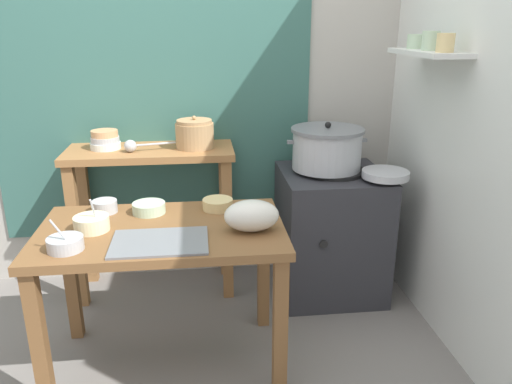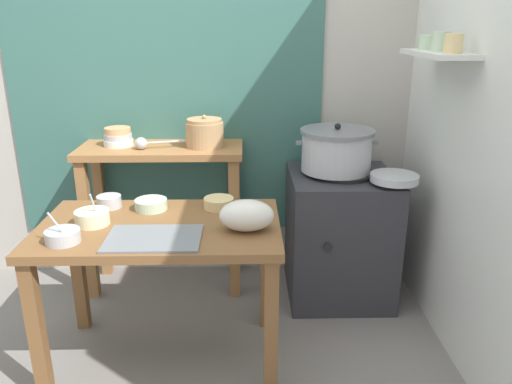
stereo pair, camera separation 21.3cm
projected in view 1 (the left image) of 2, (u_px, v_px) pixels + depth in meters
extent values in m
plane|color=gray|center=(183.00, 371.00, 2.41)|extent=(9.00, 9.00, 0.00)
cube|color=#B2ADA3|center=(194.00, 73.00, 3.04)|extent=(4.40, 0.10, 2.60)
cube|color=#38665B|center=(151.00, 66.00, 2.94)|extent=(1.90, 0.02, 2.10)
cube|color=silver|center=(474.00, 89.00, 2.33)|extent=(0.10, 3.20, 2.60)
cube|color=silver|center=(428.00, 53.00, 2.46)|extent=(0.20, 0.56, 0.02)
cylinder|color=#E5C684|center=(445.00, 43.00, 2.28)|extent=(0.08, 0.08, 0.09)
cylinder|color=#B7D1AD|center=(431.00, 41.00, 2.42)|extent=(0.08, 0.08, 0.09)
cylinder|color=#B7D1AD|center=(416.00, 41.00, 2.59)|extent=(0.09, 0.09, 0.07)
cube|color=brown|center=(162.00, 232.00, 2.25)|extent=(1.10, 0.66, 0.04)
cube|color=brown|center=(39.00, 345.00, 2.05)|extent=(0.06, 0.06, 0.68)
cube|color=brown|center=(280.00, 329.00, 2.16)|extent=(0.06, 0.06, 0.68)
cube|color=brown|center=(71.00, 279.00, 2.58)|extent=(0.06, 0.06, 0.68)
cube|color=brown|center=(263.00, 268.00, 2.69)|extent=(0.06, 0.06, 0.68)
cube|color=#9E6B3D|center=(150.00, 152.00, 2.89)|extent=(0.96, 0.40, 0.04)
cube|color=#9E6B3D|center=(76.00, 238.00, 2.85)|extent=(0.06, 0.06, 0.86)
cube|color=#9E6B3D|center=(227.00, 231.00, 2.94)|extent=(0.06, 0.06, 0.86)
cube|color=#9E6B3D|center=(87.00, 218.00, 3.13)|extent=(0.06, 0.06, 0.86)
cube|color=#9E6B3D|center=(224.00, 213.00, 3.22)|extent=(0.06, 0.06, 0.86)
cube|color=#2D2D33|center=(330.00, 232.00, 3.04)|extent=(0.60, 0.60, 0.76)
cylinder|color=black|center=(333.00, 171.00, 2.92)|extent=(0.36, 0.36, 0.02)
cylinder|color=black|center=(324.00, 244.00, 2.72)|extent=(0.04, 0.02, 0.04)
cylinder|color=#B7BABF|center=(327.00, 150.00, 2.89)|extent=(0.40, 0.40, 0.22)
cylinder|color=slate|center=(328.00, 130.00, 2.86)|extent=(0.42, 0.42, 0.02)
sphere|color=black|center=(328.00, 125.00, 2.85)|extent=(0.04, 0.04, 0.04)
cube|color=slate|center=(290.00, 142.00, 2.85)|extent=(0.04, 0.02, 0.02)
cube|color=slate|center=(364.00, 140.00, 2.90)|extent=(0.04, 0.02, 0.02)
cylinder|color=tan|center=(195.00, 136.00, 2.89)|extent=(0.22, 0.22, 0.14)
cylinder|color=tan|center=(194.00, 122.00, 2.86)|extent=(0.20, 0.20, 0.02)
sphere|color=tan|center=(194.00, 118.00, 2.86)|extent=(0.02, 0.02, 0.02)
cylinder|color=silver|center=(106.00, 146.00, 2.88)|extent=(0.17, 0.17, 0.04)
cylinder|color=#B7BABF|center=(105.00, 139.00, 2.87)|extent=(0.16, 0.16, 0.03)
cylinder|color=tan|center=(104.00, 133.00, 2.86)|extent=(0.15, 0.15, 0.04)
sphere|color=#B7BABF|center=(130.00, 146.00, 2.80)|extent=(0.07, 0.07, 0.07)
cylinder|color=#B7BABF|center=(157.00, 144.00, 2.85)|extent=(0.23, 0.06, 0.01)
cube|color=slate|center=(160.00, 242.00, 2.09)|extent=(0.40, 0.28, 0.01)
ellipsoid|color=silver|center=(252.00, 215.00, 2.19)|extent=(0.24, 0.17, 0.14)
cylinder|color=#B7BABF|center=(386.00, 174.00, 2.76)|extent=(0.26, 0.26, 0.04)
cylinder|color=beige|center=(92.00, 223.00, 2.21)|extent=(0.15, 0.15, 0.07)
cylinder|color=beige|center=(91.00, 218.00, 2.20)|extent=(0.13, 0.13, 0.01)
cylinder|color=#B7BABF|center=(95.00, 214.00, 2.19)|extent=(0.02, 0.07, 0.15)
cylinder|color=#B7D1AD|center=(149.00, 208.00, 2.41)|extent=(0.16, 0.16, 0.05)
cylinder|color=brown|center=(149.00, 204.00, 2.40)|extent=(0.13, 0.13, 0.01)
cylinder|color=#B7BABF|center=(65.00, 244.00, 2.02)|extent=(0.14, 0.14, 0.05)
cylinder|color=maroon|center=(65.00, 239.00, 2.01)|extent=(0.12, 0.12, 0.01)
cylinder|color=#B7BABF|center=(63.00, 235.00, 1.99)|extent=(0.09, 0.01, 0.14)
cylinder|color=#E5C684|center=(218.00, 204.00, 2.46)|extent=(0.15, 0.15, 0.05)
cylinder|color=maroon|center=(218.00, 200.00, 2.45)|extent=(0.13, 0.13, 0.01)
cylinder|color=#B7BABF|center=(105.00, 206.00, 2.42)|extent=(0.12, 0.12, 0.06)
cylinder|color=brown|center=(104.00, 202.00, 2.41)|extent=(0.10, 0.10, 0.01)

